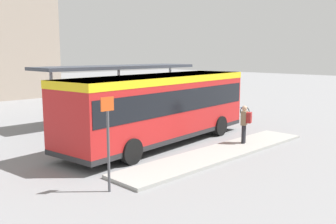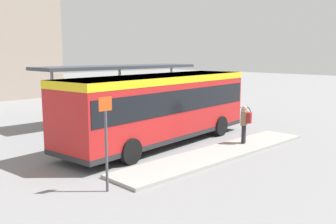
{
  "view_description": "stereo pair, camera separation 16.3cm",
  "coord_description": "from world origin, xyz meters",
  "px_view_note": "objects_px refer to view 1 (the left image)",
  "views": [
    {
      "loc": [
        -11.37,
        -11.95,
        4.0
      ],
      "look_at": [
        0.51,
        0.0,
        1.39
      ],
      "focal_mm": 40.0,
      "sensor_mm": 36.0,
      "label": 1
    },
    {
      "loc": [
        -11.25,
        -12.07,
        4.0
      ],
      "look_at": [
        0.51,
        0.0,
        1.39
      ],
      "focal_mm": 40.0,
      "sensor_mm": 36.0,
      "label": 2
    }
  ],
  "objects_px": {
    "bicycle_blue": "(239,111)",
    "bicycle_yellow": "(229,109)",
    "city_bus": "(160,104)",
    "platform_sign": "(108,140)",
    "pedestrian_waiting": "(245,122)"
  },
  "relations": [
    {
      "from": "bicycle_blue",
      "to": "bicycle_yellow",
      "type": "bearing_deg",
      "value": -178.57
    },
    {
      "from": "city_bus",
      "to": "platform_sign",
      "type": "distance_m",
      "value": 6.15
    },
    {
      "from": "bicycle_blue",
      "to": "platform_sign",
      "type": "xyz_separation_m",
      "value": [
        -14.1,
        -5.2,
        1.21
      ]
    },
    {
      "from": "pedestrian_waiting",
      "to": "bicycle_blue",
      "type": "xyz_separation_m",
      "value": [
        6.57,
        4.85,
        -0.73
      ]
    },
    {
      "from": "platform_sign",
      "to": "city_bus",
      "type": "bearing_deg",
      "value": 32.29
    },
    {
      "from": "bicycle_yellow",
      "to": "platform_sign",
      "type": "relative_size",
      "value": 0.59
    },
    {
      "from": "city_bus",
      "to": "pedestrian_waiting",
      "type": "distance_m",
      "value": 3.82
    },
    {
      "from": "city_bus",
      "to": "bicycle_yellow",
      "type": "relative_size",
      "value": 6.23
    },
    {
      "from": "city_bus",
      "to": "bicycle_yellow",
      "type": "bearing_deg",
      "value": 9.68
    },
    {
      "from": "pedestrian_waiting",
      "to": "platform_sign",
      "type": "height_order",
      "value": "platform_sign"
    },
    {
      "from": "bicycle_blue",
      "to": "platform_sign",
      "type": "distance_m",
      "value": 15.08
    },
    {
      "from": "pedestrian_waiting",
      "to": "bicycle_yellow",
      "type": "height_order",
      "value": "pedestrian_waiting"
    },
    {
      "from": "pedestrian_waiting",
      "to": "bicycle_yellow",
      "type": "xyz_separation_m",
      "value": [
        6.48,
        5.51,
        -0.71
      ]
    },
    {
      "from": "city_bus",
      "to": "bicycle_blue",
      "type": "height_order",
      "value": "city_bus"
    },
    {
      "from": "bicycle_yellow",
      "to": "platform_sign",
      "type": "distance_m",
      "value": 15.24
    }
  ]
}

